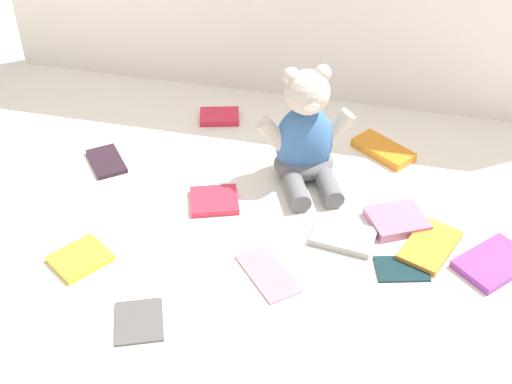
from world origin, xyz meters
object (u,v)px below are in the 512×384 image
book_case_2 (430,246)px  book_case_4 (268,273)px  book_case_3 (344,236)px  book_case_7 (494,263)px  teddy_bear (305,138)px  book_case_8 (219,117)px  book_case_9 (397,220)px  book_case_10 (139,320)px  book_case_0 (383,150)px  book_case_5 (106,161)px  book_case_6 (402,268)px  book_case_1 (214,200)px  book_case_11 (80,258)px

book_case_2 → book_case_4: book_case_2 is taller
book_case_3 → book_case_7: book_case_7 is taller
teddy_bear → book_case_8: bearing=120.2°
book_case_3 → book_case_9: (0.10, 0.07, 0.00)m
book_case_9 → book_case_10: 0.55m
book_case_0 → book_case_8: 0.41m
teddy_bear → book_case_5: 0.45m
book_case_0 → book_case_8: size_ratio=1.47×
teddy_bear → book_case_5: teddy_bear is taller
book_case_0 → book_case_6: (0.07, -0.37, -0.01)m
book_case_5 → book_case_3: bearing=-52.0°
book_case_3 → book_case_4: 0.18m
book_case_8 → book_case_9: (0.45, -0.29, 0.00)m
book_case_10 → book_case_1: bearing=-117.8°
book_case_2 → book_case_7: bearing=-168.8°
book_case_1 → book_case_9: book_case_9 is taller
teddy_bear → book_case_6: 0.35m
book_case_5 → book_case_7: book_case_7 is taller
teddy_bear → book_case_3: teddy_bear is taller
book_case_5 → book_case_6: book_case_5 is taller
book_case_2 → book_case_9: book_case_9 is taller
book_case_8 → book_case_11: book_case_8 is taller
book_case_4 → book_case_5: size_ratio=1.22×
book_case_2 → book_case_10: (-0.48, -0.30, -0.00)m
book_case_8 → book_case_0: bearing=67.0°
book_case_4 → book_case_8: size_ratio=1.45×
teddy_bear → book_case_9: (0.21, -0.12, -0.09)m
book_case_1 → book_case_6: 0.41m
book_case_10 → teddy_bear: bearing=-134.3°
teddy_bear → book_case_4: size_ratio=1.86×
book_case_4 → book_case_10: 0.25m
book_case_10 → book_case_6: bearing=-173.4°
book_case_0 → book_case_11: 0.71m
book_case_7 → book_case_2: bearing=31.2°
book_case_2 → book_case_10: book_case_2 is taller
book_case_4 → book_case_8: book_case_8 is taller
book_case_6 → book_case_11: bearing=-93.9°
book_case_0 → book_case_3: size_ratio=1.16×
book_case_1 → book_case_7: size_ratio=0.71×
book_case_5 → book_case_9: (0.65, -0.06, 0.00)m
book_case_9 → teddy_bear: bearing=32.2°
book_case_0 → book_case_5: 0.63m
book_case_1 → book_case_5: size_ratio=0.86×
book_case_7 → book_case_5: bearing=32.2°
book_case_9 → book_case_0: bearing=-17.1°
book_case_2 → book_case_5: bearing=12.4°
book_case_1 → book_case_11: book_case_1 is taller
book_case_2 → book_case_3: bearing=26.2°
book_case_8 → book_case_11: bearing=-27.7°
book_case_0 → book_case_4: size_ratio=1.01×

